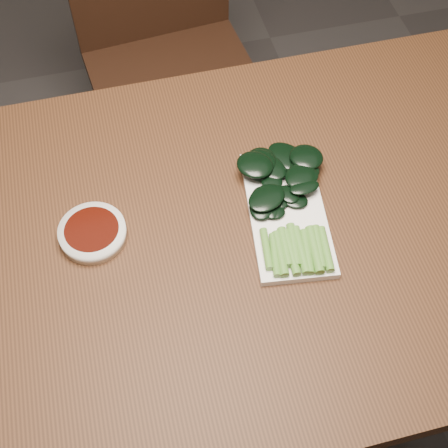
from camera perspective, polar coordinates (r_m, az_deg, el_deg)
ground at (r=1.75m, az=-1.02°, el=-14.49°), size 6.00×6.00×0.00m
table at (r=1.14m, az=-1.53°, el=-3.03°), size 1.40×0.80×0.75m
chair_far at (r=1.80m, az=-5.24°, el=15.53°), size 0.49×0.49×0.89m
sauce_bowl at (r=1.09m, az=-11.92°, el=-0.79°), size 0.11×0.11×0.03m
serving_plate at (r=1.10m, az=5.75°, el=1.01°), size 0.17×0.29×0.01m
gai_lan at (r=1.10m, az=5.27°, el=2.83°), size 0.19×0.30×0.03m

